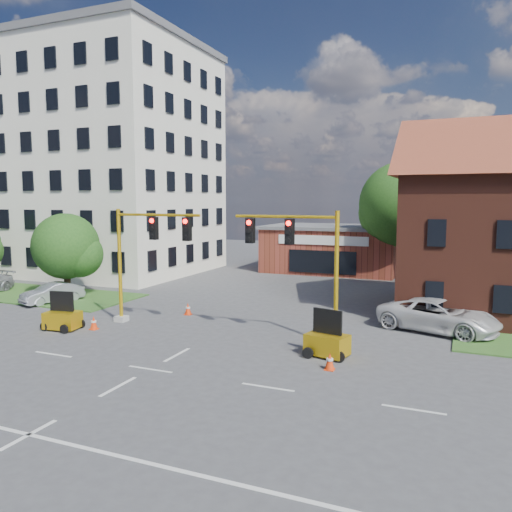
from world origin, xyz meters
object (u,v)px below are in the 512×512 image
Objects in this scene: signal_mast_west at (145,252)px; pickup_white at (438,316)px; trailer_east at (327,342)px; trailer_west at (63,318)px; signal_mast_east at (302,260)px.

pickup_white is (14.61, 4.46, -3.09)m from signal_mast_west.
signal_mast_west is at bearing 124.14° from pickup_white.
trailer_west is at bearing -162.15° from trailer_east.
signal_mast_east reaches higher than trailer_east.
signal_mast_east is 4.08m from trailer_east.
signal_mast_west reaches higher than trailer_east.
signal_mast_west is 8.71m from signal_mast_east.
trailer_west is (-3.35, -2.59, -3.32)m from signal_mast_west.
signal_mast_west is 15.59m from pickup_white.
signal_mast_west is at bearing 180.00° from signal_mast_east.
signal_mast_east reaches higher than trailer_west.
trailer_east is (13.75, 0.91, 0.01)m from trailer_west.
trailer_west reaches higher than pickup_white.
signal_mast_east is at bearing 144.25° from pickup_white.
trailer_west is 19.29m from pickup_white.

